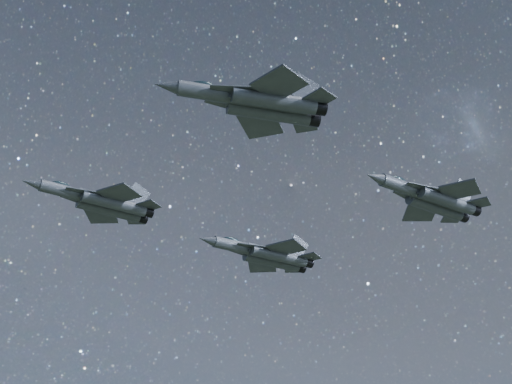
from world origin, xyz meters
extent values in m
cylinder|color=#383D46|center=(-19.35, 5.57, 156.02)|extent=(6.93, 3.72, 1.44)
cone|color=#383D46|center=(-23.52, 4.03, 156.02)|extent=(2.53, 1.98, 1.30)
ellipsoid|color=#19292E|center=(-20.40, 5.19, 156.72)|extent=(2.40, 1.67, 0.71)
cube|color=#383D46|center=(-14.83, 7.23, 155.98)|extent=(7.60, 3.93, 1.20)
cylinder|color=#383D46|center=(-14.17, 6.49, 155.56)|extent=(7.80, 4.04, 1.44)
cylinder|color=#383D46|center=(-14.81, 8.23, 155.56)|extent=(7.80, 4.04, 1.44)
cylinder|color=black|center=(-10.17, 7.96, 155.56)|extent=(1.59, 1.67, 1.33)
cylinder|color=black|center=(-10.81, 9.70, 155.56)|extent=(1.59, 1.67, 1.33)
cube|color=#383D46|center=(-17.36, 4.97, 155.91)|extent=(4.92, 1.78, 0.11)
cube|color=#383D46|center=(-18.22, 7.32, 155.91)|extent=(4.65, 3.37, 0.11)
cube|color=#383D46|center=(-13.57, 4.34, 155.75)|extent=(5.30, 5.22, 0.19)
cube|color=#383D46|center=(-15.75, 10.25, 155.75)|extent=(4.26, 4.62, 0.19)
cube|color=#383D46|center=(-10.10, 6.71, 155.75)|extent=(3.14, 3.12, 0.14)
cube|color=#383D46|center=(-11.57, 10.70, 155.75)|extent=(2.49, 2.64, 0.14)
cube|color=#383D46|center=(-11.57, 7.20, 157.32)|extent=(3.15, 1.01, 3.30)
cube|color=#383D46|center=(-12.37, 9.38, 157.32)|extent=(2.98, 1.49, 3.30)
cylinder|color=#383D46|center=(3.02, 21.60, 158.21)|extent=(7.90, 4.01, 1.64)
cone|color=#383D46|center=(-1.77, 20.01, 158.21)|extent=(2.86, 2.19, 1.47)
ellipsoid|color=#19292E|center=(1.82, 21.21, 159.00)|extent=(2.72, 1.84, 0.81)
cube|color=#383D46|center=(8.20, 23.33, 158.16)|extent=(8.67, 4.21, 1.37)
cylinder|color=#383D46|center=(8.93, 22.46, 157.69)|extent=(8.89, 4.34, 1.64)
cylinder|color=#383D46|center=(8.27, 24.45, 157.69)|extent=(8.89, 4.34, 1.64)
cylinder|color=black|center=(13.52, 23.98, 157.69)|extent=(1.77, 1.87, 1.51)
cylinder|color=black|center=(12.86, 25.98, 157.69)|extent=(1.77, 1.87, 1.51)
cube|color=#383D46|center=(5.26, 20.85, 158.09)|extent=(5.57, 1.85, 0.13)
cube|color=#383D46|center=(4.37, 23.55, 158.09)|extent=(5.33, 3.69, 0.13)
cube|color=#383D46|center=(9.53, 20.00, 157.90)|extent=(6.03, 5.96, 0.21)
cube|color=#383D46|center=(7.28, 26.78, 157.90)|extent=(4.94, 5.33, 0.21)
cube|color=#383D46|center=(13.55, 22.56, 157.90)|extent=(3.57, 3.55, 0.16)
cube|color=#383D46|center=(12.03, 27.14, 157.90)|extent=(2.90, 3.06, 0.16)
cube|color=#383D46|center=(11.91, 23.17, 159.68)|extent=(3.60, 1.03, 3.74)
cube|color=#383D46|center=(11.08, 25.66, 159.68)|extent=(3.43, 1.59, 3.74)
cylinder|color=#383D46|center=(-5.03, -18.14, 154.31)|extent=(6.96, 2.04, 1.45)
cone|color=#383D46|center=(-9.46, -18.52, 154.31)|extent=(2.33, 1.49, 1.30)
ellipsoid|color=#19292E|center=(-6.14, -18.23, 155.00)|extent=(2.28, 1.16, 0.71)
cube|color=#383D46|center=(-0.23, -17.72, 154.26)|extent=(7.69, 2.05, 1.21)
cylinder|color=#383D46|center=(0.22, -18.61, 153.84)|extent=(7.88, 2.12, 1.45)
cylinder|color=#383D46|center=(0.06, -16.76, 153.84)|extent=(7.88, 2.12, 1.45)
cylinder|color=black|center=(4.47, -18.24, 153.84)|extent=(1.32, 1.43, 1.33)
cylinder|color=black|center=(4.31, -16.39, 153.84)|extent=(1.32, 1.43, 1.33)
cube|color=#383D46|center=(-3.26, -19.24, 154.20)|extent=(4.90, 1.52, 0.11)
cube|color=#383D46|center=(-3.48, -16.74, 154.20)|extent=(4.92, 2.31, 0.11)
cube|color=#383D46|center=(0.23, -20.84, 154.03)|extent=(5.21, 5.30, 0.19)
cube|color=#383D46|center=(-0.32, -14.56, 154.03)|extent=(4.95, 5.15, 0.19)
cube|color=#383D46|center=(4.21, -19.47, 154.03)|extent=(3.08, 3.12, 0.14)
cube|color=#383D46|center=(3.84, -15.22, 154.03)|extent=(2.91, 3.00, 0.14)
cube|color=#383D46|center=(2.92, -18.61, 155.61)|extent=(3.23, 0.48, 3.30)
cube|color=#383D46|center=(2.72, -16.30, 155.61)|extent=(3.20, 0.69, 3.30)
cylinder|color=#383D46|center=(18.11, -3.90, 154.88)|extent=(6.99, 3.96, 1.47)
cone|color=#383D46|center=(13.93, -5.58, 154.88)|extent=(2.58, 2.06, 1.31)
ellipsoid|color=#19292E|center=(17.07, -4.32, 155.58)|extent=(2.44, 1.75, 0.72)
cube|color=#383D46|center=(22.64, -2.07, 154.83)|extent=(7.67, 4.19, 1.22)
cylinder|color=#383D46|center=(23.34, -2.80, 154.41)|extent=(7.86, 4.31, 1.47)
cylinder|color=#383D46|center=(22.64, -1.06, 154.41)|extent=(7.86, 4.31, 1.47)
cylinder|color=black|center=(27.35, -1.18, 154.41)|extent=(1.64, 1.71, 1.35)
cylinder|color=black|center=(26.64, 0.56, 154.41)|extent=(1.64, 1.71, 1.35)
cube|color=#383D46|center=(20.15, -4.44, 154.77)|extent=(4.99, 1.94, 0.11)
cube|color=#383D46|center=(19.21, -2.09, 154.77)|extent=(4.66, 3.52, 0.11)
cube|color=#383D46|center=(24.01, -4.96, 154.60)|extent=(5.37, 5.26, 0.19)
cube|color=#383D46|center=(21.62, 0.96, 154.60)|extent=(4.22, 4.60, 0.19)
cube|color=#383D46|center=(27.46, -2.46, 154.60)|extent=(3.18, 3.15, 0.14)
cube|color=#383D46|center=(25.84, 1.55, 154.60)|extent=(2.47, 2.63, 0.14)
cube|color=#383D46|center=(25.95, -2.00, 156.19)|extent=(3.17, 1.11, 3.34)
cube|color=#383D46|center=(25.08, 0.18, 156.19)|extent=(2.98, 1.60, 3.34)
camera|label=1|loc=(-10.10, -69.11, 115.15)|focal=50.00mm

